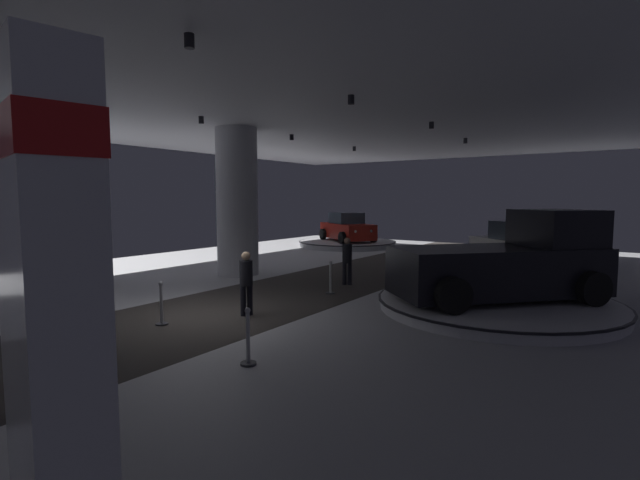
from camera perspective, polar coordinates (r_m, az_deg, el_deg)
ground at (r=11.79m, az=-14.58°, el=-9.23°), size 24.00×44.00×0.06m
ceiling_with_spotlights at (r=11.74m, az=-15.23°, el=18.16°), size 24.00×44.00×0.39m
column_left at (r=17.56m, az=-10.28°, el=4.67°), size 1.55×1.55×5.50m
brand_sign_pylon at (r=4.17m, az=-30.32°, el=-6.69°), size 1.37×0.90×3.99m
display_platform_near_left at (r=16.64m, az=-34.56°, el=-5.19°), size 5.84×5.84×0.26m
display_car_near_left at (r=16.52m, az=-34.81°, el=-2.19°), size 3.96×4.44×1.71m
display_platform_far_right at (r=17.72m, az=24.16°, el=-3.96°), size 4.57×4.57×0.37m
display_car_far_right at (r=17.62m, az=24.20°, el=-0.96°), size 4.37×4.09×1.71m
display_platform_deep_right at (r=24.08m, az=27.13°, el=-1.78°), size 4.63×4.63×0.37m
display_car_deep_right at (r=23.99m, az=27.29°, el=0.43°), size 4.37×2.59×1.71m
display_platform_deep_left at (r=27.69m, az=3.41°, el=-0.43°), size 5.84×5.84×0.34m
display_car_deep_left at (r=27.64m, az=3.39°, el=1.47°), size 4.50×3.81×1.71m
display_platform_mid_right at (r=12.79m, az=21.05°, el=-7.43°), size 6.06×6.06×0.29m
pickup_truck_mid_right at (r=12.79m, az=22.41°, el=-2.65°), size 5.16×5.30×2.30m
visitor_walking_near at (r=11.40m, az=-9.18°, el=-4.85°), size 0.32×0.32×1.59m
visitor_walking_far at (r=15.29m, az=3.40°, el=-2.25°), size 0.32×0.32×1.59m
stanchion_a at (r=13.91m, az=1.31°, el=-5.20°), size 0.28×0.28×1.01m
stanchion_b at (r=8.20m, az=-8.95°, el=-12.66°), size 0.28×0.28×1.01m
stanchion_c at (r=11.13m, az=-19.14°, el=-8.12°), size 0.28×0.28×1.01m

